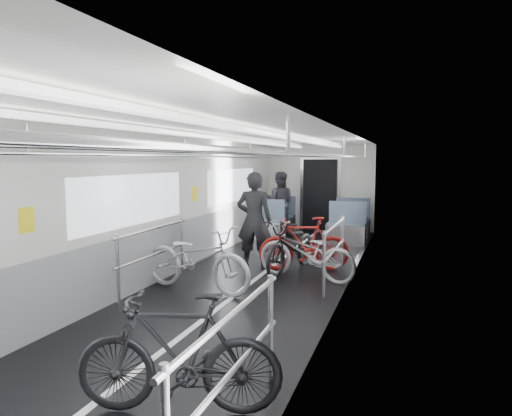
{
  "coord_description": "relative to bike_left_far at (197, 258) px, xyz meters",
  "views": [
    {
      "loc": [
        2.39,
        -5.77,
        1.99
      ],
      "look_at": [
        0.0,
        1.3,
        1.2
      ],
      "focal_mm": 32.0,
      "sensor_mm": 36.0,
      "label": 1
    }
  ],
  "objects": [
    {
      "name": "car_shell",
      "position": [
        0.63,
        1.42,
        0.63
      ],
      "size": [
        3.02,
        14.01,
        2.41
      ],
      "color": "black",
      "rests_on": "ground"
    },
    {
      "name": "bike_right_near",
      "position": [
        1.35,
        -3.1,
        -0.01
      ],
      "size": [
        1.69,
        0.88,
        0.98
      ],
      "primitive_type": "imported",
      "rotation": [
        0.0,
        0.0,
        -1.3
      ],
      "color": "black",
      "rests_on": "floor"
    },
    {
      "name": "person_seated",
      "position": [
        -0.27,
        5.59,
        0.34
      ],
      "size": [
        0.91,
        0.77,
        1.67
      ],
      "primitive_type": "imported",
      "rotation": [
        0.0,
        0.0,
        3.32
      ],
      "color": "#302E36",
      "rests_on": "floor"
    },
    {
      "name": "bike_aisle",
      "position": [
        1.08,
        1.59,
        -0.03
      ],
      "size": [
        0.97,
        1.9,
        0.95
      ],
      "primitive_type": "imported",
      "rotation": [
        0.0,
        0.0,
        -0.19
      ],
      "color": "black",
      "rests_on": "floor"
    },
    {
      "name": "person_standing",
      "position": [
        0.34,
        1.69,
        0.39
      ],
      "size": [
        0.7,
        0.52,
        1.78
      ],
      "primitive_type": "imported",
      "rotation": [
        0.0,
        0.0,
        3.29
      ],
      "color": "black",
      "rests_on": "floor"
    },
    {
      "name": "bike_right_mid",
      "position": [
        1.42,
        1.17,
        -0.04
      ],
      "size": [
        1.85,
        1.01,
        0.92
      ],
      "primitive_type": "imported",
      "rotation": [
        0.0,
        0.0,
        -1.81
      ],
      "color": "#A8A9AC",
      "rests_on": "floor"
    },
    {
      "name": "bike_right_far",
      "position": [
        1.26,
        1.77,
        -0.01
      ],
      "size": [
        1.69,
        0.93,
        0.98
      ],
      "primitive_type": "imported",
      "rotation": [
        0.0,
        0.0,
        -1.26
      ],
      "color": "maroon",
      "rests_on": "floor"
    },
    {
      "name": "bike_left_far",
      "position": [
        0.0,
        0.0,
        0.0
      ],
      "size": [
        2.0,
        1.02,
        1.0
      ],
      "primitive_type": "imported",
      "rotation": [
        0.0,
        0.0,
        1.38
      ],
      "color": "#A7A7AC",
      "rests_on": "floor"
    }
  ]
}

